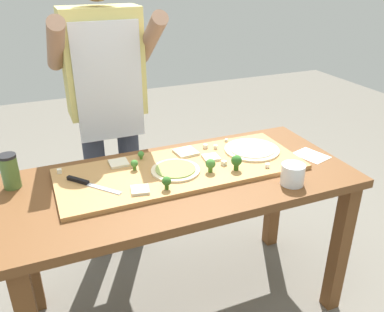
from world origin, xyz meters
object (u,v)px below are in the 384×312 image
prep_table (183,199)px  flour_cup (293,176)px  pizza_whole_white_garlic (252,149)px  broccoli_floret_back_mid (167,182)px  cheese_crumble_a (226,140)px  cheese_crumble_b (216,147)px  pizza_whole_pesto_green (176,170)px  recipe_note (311,155)px  pizza_slice_near_left (186,152)px  cheese_crumble_d (267,165)px  broccoli_floret_center_left (134,164)px  cheese_crumble_f (59,171)px  broccoli_floret_front_right (141,154)px  broccoli_floret_back_left (211,164)px  pizza_slice_far_right (211,157)px  cook_center (107,96)px  sauce_jar (10,171)px  cheese_crumble_e (205,146)px  pizza_slice_center (119,163)px  cheese_crumble_c (224,163)px  pizza_slice_far_left (140,190)px  broccoli_floret_front_left (236,161)px  chefs_knife (86,183)px

prep_table → flour_cup: bearing=-30.2°
pizza_whole_white_garlic → broccoli_floret_back_mid: size_ratio=4.78×
cheese_crumble_a → cheese_crumble_b: cheese_crumble_b is taller
pizza_whole_pesto_green → broccoli_floret_back_mid: bearing=-123.6°
flour_cup → recipe_note: (0.26, 0.20, -0.04)m
pizza_slice_near_left → cheese_crumble_d: bearing=-44.7°
broccoli_floret_center_left → cheese_crumble_f: broccoli_floret_center_left is taller
pizza_slice_near_left → broccoli_floret_back_mid: bearing=-124.7°
broccoli_floret_front_right → broccoli_floret_back_left: bearing=-45.0°
pizza_slice_far_right → cook_center: size_ratio=0.04×
pizza_whole_pesto_green → cheese_crumble_a: (0.36, 0.21, -0.00)m
prep_table → sauce_jar: sauce_jar is taller
pizza_whole_pesto_green → flour_cup: bearing=-31.5°
prep_table → sauce_jar: 0.76m
prep_table → pizza_slice_far_right: bearing=25.6°
cheese_crumble_e → cheese_crumble_f: bearing=179.6°
pizza_slice_center → cheese_crumble_f: size_ratio=4.32×
pizza_slice_far_right → sauce_jar: (-0.88, 0.11, 0.05)m
cheese_crumble_c → broccoli_floret_center_left: bearing=164.0°
prep_table → pizza_whole_white_garlic: bearing=12.3°
pizza_slice_far_left → flour_cup: flour_cup is taller
cheese_crumble_f → pizza_slice_near_left: bearing=-2.2°
broccoli_floret_center_left → broccoli_floret_front_left: bearing=-22.8°
cheese_crumble_a → cook_center: 0.68m
pizza_whole_white_garlic → cook_center: bearing=138.2°
pizza_whole_white_garlic → recipe_note: size_ratio=1.75×
chefs_knife → prep_table: bearing=-8.8°
cheese_crumble_a → flour_cup: (0.07, -0.48, 0.01)m
prep_table → broccoli_floret_front_left: 0.30m
pizza_whole_white_garlic → cook_center: 0.82m
broccoli_floret_front_left → broccoli_floret_center_left: 0.46m
pizza_slice_far_left → broccoli_floret_front_left: broccoli_floret_front_left is taller
broccoli_floret_back_mid → broccoli_floret_center_left: broccoli_floret_back_mid is taller
pizza_slice_far_left → cheese_crumble_c: cheese_crumble_c is taller
chefs_knife → cook_center: cook_center is taller
pizza_slice_far_right → cheese_crumble_d: bearing=-42.2°
sauce_jar → cook_center: bearing=39.7°
chefs_knife → cheese_crumble_b: size_ratio=12.28×
cheese_crumble_b → prep_table: bearing=-143.8°
pizza_slice_center → pizza_whole_white_garlic: bearing=-9.5°
chefs_knife → pizza_slice_near_left: bearing=13.7°
pizza_slice_far_right → broccoli_floret_front_right: broccoli_floret_front_right is taller
broccoli_floret_front_right → sauce_jar: (-0.57, -0.02, 0.03)m
broccoli_floret_center_left → sauce_jar: 0.52m
broccoli_floret_back_left → sauce_jar: sauce_jar is taller
chefs_knife → cheese_crumble_a: size_ratio=15.82×
flour_cup → pizza_whole_pesto_green: bearing=148.5°
flour_cup → prep_table: bearing=149.8°
broccoli_floret_center_left → prep_table: bearing=-31.0°
pizza_whole_pesto_green → cook_center: 0.65m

